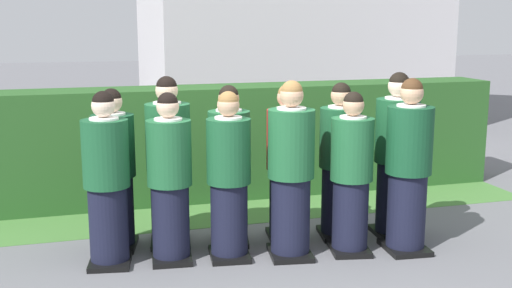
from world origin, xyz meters
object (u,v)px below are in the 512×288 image
student_front_row_4 (351,177)px  student_rear_row_1 (169,165)px  student_front_row_5 (408,170)px  student_rear_row_4 (339,164)px  student_rear_row_0 (115,173)px  student_rear_row_5 (396,159)px  student_front_row_1 (170,182)px  student_front_row_0 (107,184)px  student_front_row_3 (291,174)px  student_front_row_2 (229,180)px  student_in_red_blazer (287,166)px  student_rear_row_2 (229,169)px

student_front_row_4 → student_rear_row_1: size_ratio=0.93×
student_front_row_5 → student_rear_row_4: student_front_row_5 is taller
student_rear_row_0 → student_rear_row_5: bearing=-8.6°
student_front_row_5 → student_front_row_1: bearing=170.3°
student_front_row_0 → student_front_row_5: (2.80, -0.44, 0.04)m
student_front_row_4 → student_front_row_3: bearing=174.4°
student_front_row_3 → student_rear_row_4: bearing=30.8°
student_front_row_2 → student_in_red_blazer: bearing=27.6°
student_rear_row_0 → student_rear_row_4: 2.26m
student_rear_row_0 → student_rear_row_2: 1.12m
student_front_row_4 → student_rear_row_4: (0.07, 0.46, 0.02)m
student_front_row_1 → student_front_row_4: (1.70, -0.26, -0.01)m
student_rear_row_0 → student_rear_row_1: student_rear_row_1 is taller
student_in_red_blazer → student_rear_row_5: size_ratio=0.93×
student_front_row_4 → student_rear_row_0: (-2.16, 0.75, 0.01)m
student_rear_row_0 → student_front_row_1: bearing=-46.1°
student_front_row_4 → student_rear_row_4: size_ratio=0.97×
student_front_row_2 → student_front_row_3: bearing=-12.2°
student_front_row_3 → student_rear_row_5: bearing=12.1°
student_front_row_4 → student_rear_row_5: size_ratio=0.92×
student_in_red_blazer → student_rear_row_4: student_rear_row_4 is taller
student_front_row_4 → student_rear_row_1: 1.79m
student_front_row_2 → student_rear_row_0: bearing=150.6°
student_front_row_1 → student_front_row_5: (2.24, -0.38, 0.05)m
student_rear_row_1 → student_front_row_4: bearing=-23.7°
student_front_row_3 → student_in_red_blazer: (0.13, 0.49, -0.04)m
student_front_row_0 → student_front_row_2: 1.11m
student_front_row_1 → student_rear_row_0: bearing=133.9°
student_front_row_2 → student_front_row_5: 1.72m
student_rear_row_0 → student_front_row_3: bearing=-23.7°
student_front_row_5 → student_in_red_blazer: 1.20m
student_front_row_2 → student_rear_row_5: 1.81m
student_front_row_3 → student_rear_row_2: bearing=131.4°
student_rear_row_0 → student_in_red_blazer: 1.71m
student_front_row_0 → student_rear_row_1: student_rear_row_1 is taller
student_rear_row_0 → student_front_row_2: bearing=-29.4°
student_front_row_1 → student_in_red_blazer: (1.23, 0.28, 0.01)m
student_front_row_2 → student_front_row_5: student_front_row_5 is taller
student_front_row_1 → student_rear_row_0: same height
student_rear_row_5 → student_front_row_1: bearing=-178.6°
student_front_row_0 → student_rear_row_5: student_rear_row_5 is taller
student_front_row_2 → student_rear_row_5: size_ratio=0.93×
student_front_row_5 → student_rear_row_5: 0.46m
student_front_row_3 → student_front_row_5: bearing=-8.9°
student_front_row_5 → student_front_row_4: bearing=167.5°
student_front_row_2 → student_rear_row_1: 0.72m
student_rear_row_4 → student_front_row_2: bearing=-167.5°
student_front_row_0 → student_rear_row_2: (1.21, 0.26, -0.00)m
student_rear_row_1 → student_in_red_blazer: 1.19m
student_front_row_4 → student_front_row_5: (0.54, -0.12, 0.06)m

